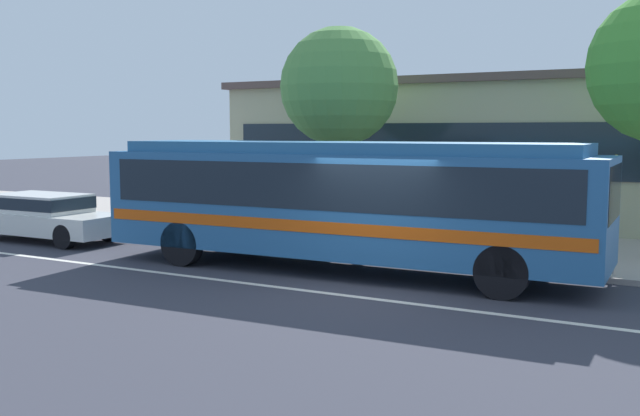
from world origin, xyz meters
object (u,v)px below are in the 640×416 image
transit_bus (344,196)px  pedestrian_walking_along_curb (388,207)px  street_tree_near_stop (339,87)px  sedan_behind_bus (45,215)px  bus_stop_sign (615,198)px  pedestrian_waiting_near_sign (509,212)px

transit_bus → pedestrian_walking_along_curb: bearing=94.0°
pedestrian_walking_along_curb → street_tree_near_stop: (-2.15, 1.47, 3.11)m
pedestrian_walking_along_curb → street_tree_near_stop: street_tree_near_stop is taller
sedan_behind_bus → pedestrian_walking_along_curb: pedestrian_walking_along_curb is taller
pedestrian_walking_along_curb → street_tree_near_stop: bearing=145.5°
pedestrian_walking_along_curb → bus_stop_sign: 5.53m
bus_stop_sign → sedan_behind_bus: bearing=-172.2°
street_tree_near_stop → sedan_behind_bus: bearing=-147.1°
pedestrian_waiting_near_sign → bus_stop_sign: 3.02m
transit_bus → pedestrian_walking_along_curb: transit_bus is taller
sedan_behind_bus → transit_bus: bearing=0.9°
pedestrian_waiting_near_sign → transit_bus: bearing=-128.5°
sedan_behind_bus → pedestrian_waiting_near_sign: 12.42m
pedestrian_walking_along_curb → sedan_behind_bus: bearing=-161.8°
transit_bus → bus_stop_sign: transit_bus is taller
pedestrian_waiting_near_sign → bus_stop_sign: (2.51, -1.57, 0.58)m
pedestrian_waiting_near_sign → street_tree_near_stop: (-5.05, 0.89, 3.14)m
pedestrian_waiting_near_sign → street_tree_near_stop: 6.01m
pedestrian_walking_along_curb → pedestrian_waiting_near_sign: bearing=11.5°
sedan_behind_bus → bus_stop_sign: size_ratio=1.89×
transit_bus → bus_stop_sign: size_ratio=4.52×
transit_bus → bus_stop_sign: bearing=19.4°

